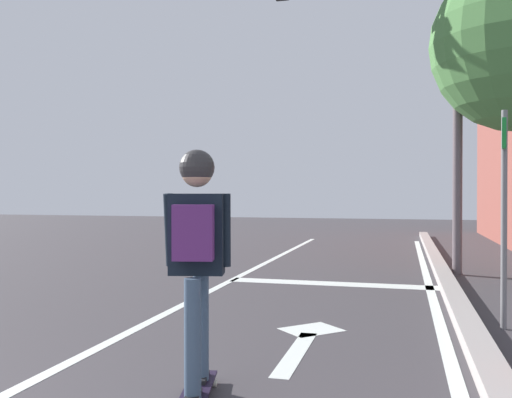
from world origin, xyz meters
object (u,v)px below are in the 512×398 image
(traffic_signal_mast, at_px, (389,26))
(street_sign_post, at_px, (504,186))
(skater, at_px, (197,239))
(skateboard, at_px, (197,391))

(traffic_signal_mast, xyz_separation_m, street_sign_post, (1.24, -3.89, -2.87))
(skater, height_order, traffic_signal_mast, traffic_signal_mast)
(skateboard, distance_m, traffic_signal_mast, 7.87)
(traffic_signal_mast, height_order, street_sign_post, traffic_signal_mast)
(street_sign_post, bearing_deg, skater, -131.38)
(street_sign_post, bearing_deg, skateboard, -131.61)
(skater, bearing_deg, street_sign_post, 48.62)
(skateboard, bearing_deg, skater, -77.80)
(skater, bearing_deg, traffic_signal_mast, 80.49)
(skater, distance_m, street_sign_post, 3.55)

